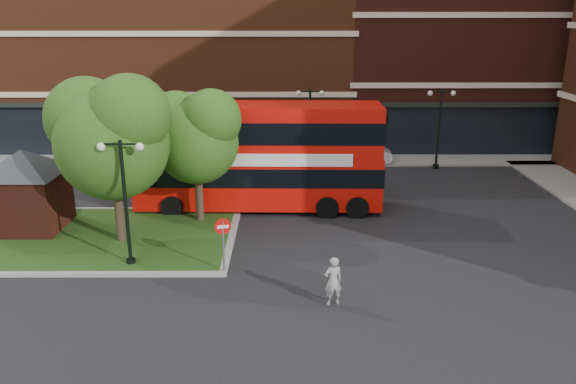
{
  "coord_description": "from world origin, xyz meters",
  "views": [
    {
      "loc": [
        0.53,
        -19.74,
        9.38
      ],
      "look_at": [
        0.61,
        3.38,
        2.0
      ],
      "focal_mm": 35.0,
      "sensor_mm": 36.0,
      "label": 1
    }
  ],
  "objects_px": {
    "bus": "(258,150)",
    "car_white": "(359,152)",
    "car_silver": "(227,151)",
    "woman": "(333,281)"
  },
  "relations": [
    {
      "from": "bus",
      "to": "car_white",
      "type": "xyz_separation_m",
      "value": [
        6.14,
        8.96,
        -2.31
      ]
    },
    {
      "from": "woman",
      "to": "car_silver",
      "type": "distance_m",
      "value": 19.62
    },
    {
      "from": "bus",
      "to": "car_white",
      "type": "relative_size",
      "value": 2.82
    },
    {
      "from": "car_silver",
      "to": "car_white",
      "type": "height_order",
      "value": "car_silver"
    },
    {
      "from": "woman",
      "to": "car_white",
      "type": "height_order",
      "value": "woman"
    },
    {
      "from": "car_silver",
      "to": "car_white",
      "type": "distance_m",
      "value": 8.66
    },
    {
      "from": "woman",
      "to": "bus",
      "type": "bearing_deg",
      "value": -90.6
    },
    {
      "from": "woman",
      "to": "car_silver",
      "type": "bearing_deg",
      "value": -91.01
    },
    {
      "from": "car_silver",
      "to": "woman",
      "type": "bearing_deg",
      "value": -165.71
    },
    {
      "from": "car_white",
      "to": "woman",
      "type": "bearing_deg",
      "value": 176.44
    }
  ]
}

